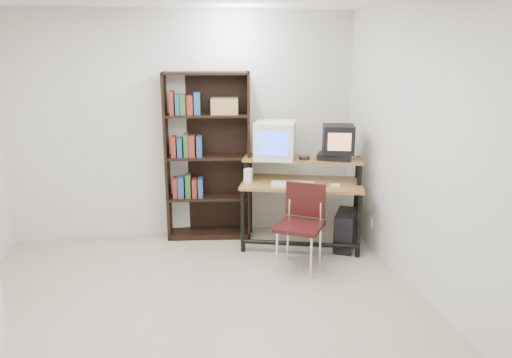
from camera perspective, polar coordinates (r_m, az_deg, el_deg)
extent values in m
cube|color=#AEA690|center=(4.38, -6.43, -15.30)|extent=(4.00, 4.00, 0.01)
cube|color=beige|center=(5.86, -8.17, 5.99)|extent=(4.00, 0.01, 2.60)
cube|color=beige|center=(2.01, -3.47, -11.55)|extent=(4.00, 0.01, 2.60)
cube|color=beige|center=(4.47, 19.56, 2.51)|extent=(0.01, 4.00, 2.60)
cube|color=olive|center=(5.56, 5.26, -0.51)|extent=(1.46, 1.03, 0.03)
cube|color=olive|center=(5.63, 5.37, 2.30)|extent=(1.38, 0.78, 0.02)
cylinder|color=black|center=(5.45, -1.52, -4.76)|extent=(0.05, 0.05, 0.72)
cylinder|color=black|center=(5.41, 11.69, -5.22)|extent=(0.05, 0.05, 0.72)
cylinder|color=black|center=(5.95, -0.69, -1.69)|extent=(0.05, 0.05, 0.98)
cylinder|color=black|center=(5.92, 11.35, -2.09)|extent=(0.05, 0.05, 0.98)
cylinder|color=black|center=(5.48, 5.00, -7.39)|extent=(1.20, 0.42, 0.05)
cube|color=beige|center=(5.60, 2.22, 4.46)|extent=(0.56, 0.56, 0.42)
cube|color=blue|center=(5.38, 1.94, 4.03)|extent=(0.31, 0.12, 0.26)
cube|color=black|center=(5.60, 8.95, 2.53)|extent=(0.44, 0.39, 0.08)
cube|color=black|center=(5.57, 9.38, 4.51)|extent=(0.40, 0.40, 0.31)
cube|color=tan|center=(5.41, 9.52, 4.20)|extent=(0.24, 0.07, 0.19)
cylinder|color=#26262B|center=(5.56, 5.55, 2.39)|extent=(0.15, 0.15, 0.05)
cube|color=beige|center=(5.44, 4.22, -0.65)|extent=(0.51, 0.33, 0.03)
cube|color=black|center=(5.43, 9.15, -1.00)|extent=(0.27, 0.25, 0.01)
cube|color=white|center=(5.43, 9.02, -0.76)|extent=(0.10, 0.07, 0.03)
cube|color=beige|center=(5.52, -0.88, 0.35)|extent=(0.11, 0.10, 0.17)
cube|color=black|center=(5.68, 10.17, -5.77)|extent=(0.38, 0.49, 0.42)
cube|color=black|center=(5.00, 4.98, -5.43)|extent=(0.59, 0.59, 0.04)
cube|color=black|center=(5.10, 5.67, -2.34)|extent=(0.37, 0.25, 0.35)
cylinder|color=silver|center=(4.98, 2.40, -8.43)|extent=(0.02, 0.02, 0.44)
cylinder|color=silver|center=(4.89, 6.30, -8.99)|extent=(0.02, 0.02, 0.44)
cylinder|color=silver|center=(5.29, 3.65, -7.03)|extent=(0.02, 0.02, 0.44)
cylinder|color=silver|center=(5.20, 7.34, -7.52)|extent=(0.02, 0.02, 0.44)
cube|color=black|center=(5.81, -10.13, 2.44)|extent=(0.07, 0.32, 1.93)
cube|color=black|center=(5.76, -0.88, 2.59)|extent=(0.07, 0.32, 1.93)
cube|color=black|center=(5.91, -5.46, 2.83)|extent=(0.96, 0.14, 1.93)
cube|color=black|center=(5.64, -5.77, 11.97)|extent=(1.00, 0.44, 0.03)
cube|color=black|center=(6.03, -5.30, -6.16)|extent=(1.00, 0.44, 0.06)
cube|color=black|center=(5.89, -5.41, -2.06)|extent=(0.93, 0.41, 0.03)
cube|color=black|center=(5.77, -5.52, 2.52)|extent=(0.93, 0.41, 0.02)
cube|color=black|center=(5.68, -5.64, 7.27)|extent=(0.93, 0.41, 0.02)
cube|color=olive|center=(5.66, -3.63, 8.33)|extent=(0.33, 0.27, 0.18)
cube|color=beige|center=(5.72, 12.97, -4.81)|extent=(0.02, 0.08, 0.12)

